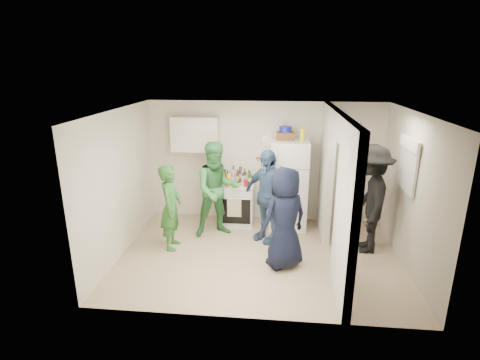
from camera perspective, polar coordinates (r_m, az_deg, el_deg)
name	(u,v)px	position (r m, az deg, el deg)	size (l,w,h in m)	color
floor	(259,256)	(6.68, 2.95, -11.43)	(4.80, 4.80, 0.00)	tan
wall_back	(264,162)	(7.81, 3.71, 2.74)	(4.80, 4.80, 0.00)	silver
wall_front	(254,232)	(4.60, 2.12, -7.91)	(4.80, 4.80, 0.00)	silver
wall_left	(120,183)	(6.71, -17.79, -0.50)	(3.40, 3.40, 0.00)	silver
wall_right	(411,193)	(6.54, 24.65, -1.75)	(3.40, 3.40, 0.00)	silver
ceiling	(262,111)	(5.90, 3.33, 10.39)	(4.80, 4.80, 0.00)	white
partition_pier_back	(326,172)	(7.29, 13.01, 1.26)	(0.12, 1.20, 2.50)	silver
partition_pier_front	(346,217)	(5.23, 15.86, -5.38)	(0.12, 1.20, 2.50)	silver
partition_header	(340,126)	(6.00, 14.93, 8.03)	(0.12, 1.00, 0.40)	silver
stove	(236,203)	(7.78, -0.60, -3.55)	(0.74, 0.61, 0.88)	white
upper_cabinet	(195,134)	(7.67, -6.83, 6.99)	(0.95, 0.34, 0.70)	silver
fridge	(288,184)	(7.56, 7.39, -0.65)	(0.74, 0.72, 1.79)	white
wicker_basket	(285,136)	(7.37, 6.89, 6.69)	(0.35, 0.25, 0.15)	brown
blue_bowl	(285,129)	(7.34, 6.92, 7.69)	(0.24, 0.24, 0.11)	navy
yellow_cup_stack_top	(302,135)	(7.22, 9.47, 6.78)	(0.09, 0.09, 0.25)	yellow
wall_clock	(267,141)	(7.68, 4.15, 5.94)	(0.22, 0.22, 0.03)	white
spice_shelf	(264,158)	(7.73, 3.71, 3.37)	(0.35, 0.08, 0.03)	olive
nook_window	(409,165)	(6.60, 24.38, 2.10)	(0.03, 0.70, 0.80)	black
nook_window_frame	(408,165)	(6.60, 24.26, 2.10)	(0.04, 0.76, 0.86)	white
nook_valance	(410,144)	(6.52, 24.43, 5.08)	(0.04, 0.82, 0.18)	white
yellow_cup_stack_stove	(229,180)	(7.40, -1.72, -0.03)	(0.09, 0.09, 0.25)	yellow
red_cup	(246,184)	(7.40, 0.91, -0.54)	(0.09, 0.09, 0.12)	#B10B20
person_green_left	(171,207)	(6.76, -10.49, -4.11)	(0.56, 0.37, 1.55)	#2F6B2A
person_green_center	(217,190)	(7.12, -3.49, -1.47)	(0.89, 0.70, 1.84)	#3B873C
person_denim	(267,196)	(6.91, 4.13, -2.45)	(1.03, 0.43, 1.76)	#39557D
person_navy	(285,218)	(6.05, 6.81, -5.84)	(0.82, 0.54, 1.69)	black
person_nook	(370,199)	(6.86, 19.17, -2.79)	(1.24, 0.72, 1.93)	black
bottle_a	(222,174)	(7.73, -2.73, 0.98)	(0.07, 0.07, 0.32)	maroon
bottle_b	(228,177)	(7.55, -1.90, 0.47)	(0.07, 0.07, 0.29)	#294717
bottle_c	(233,173)	(7.74, -1.04, 1.05)	(0.08, 0.08, 0.32)	silver
bottle_d	(238,177)	(7.55, -0.37, 0.52)	(0.06, 0.06, 0.30)	#602210
bottle_e	(241,173)	(7.77, 0.19, 1.02)	(0.06, 0.06, 0.30)	#AFB4C2
bottle_f	(245,176)	(7.60, 0.74, 0.67)	(0.07, 0.07, 0.30)	#18421C
bottle_g	(249,176)	(7.69, 1.36, 0.66)	(0.07, 0.07, 0.25)	olive
bottle_h	(220,178)	(7.51, -3.09, 0.38)	(0.08, 0.08, 0.29)	#A6A9B2
bottle_i	(240,174)	(7.67, -0.05, 0.89)	(0.06, 0.06, 0.32)	#5F1C10
bottle_j	(250,178)	(7.47, 1.52, 0.28)	(0.07, 0.07, 0.28)	#234B1A
bottle_k	(225,176)	(7.67, -2.29, 0.68)	(0.07, 0.07, 0.27)	olive
bottle_l	(243,179)	(7.44, 0.44, 0.12)	(0.06, 0.06, 0.26)	#B6B5C7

